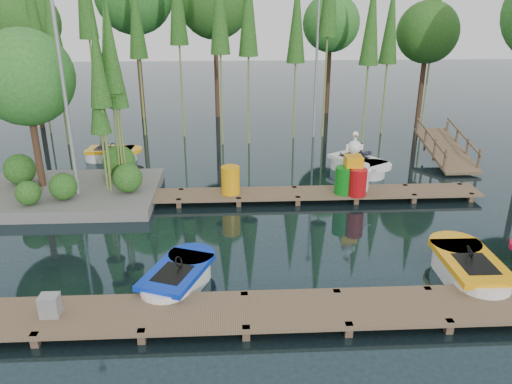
{
  "coord_description": "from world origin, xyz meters",
  "views": [
    {
      "loc": [
        -0.24,
        -13.71,
        6.62
      ],
      "look_at": [
        0.5,
        0.5,
        1.1
      ],
      "focal_mm": 35.0,
      "sensor_mm": 36.0,
      "label": 1
    }
  ],
  "objects_px": {
    "yellow_barrel": "(230,180)",
    "drum_cluster": "(354,175)",
    "utility_cabinet": "(50,305)",
    "boat_yellow_far": "(112,154)",
    "boat_blue": "(178,279)",
    "island": "(50,108)"
  },
  "relations": [
    {
      "from": "boat_blue",
      "to": "utility_cabinet",
      "type": "distance_m",
      "value": 2.94
    },
    {
      "from": "boat_yellow_far",
      "to": "yellow_barrel",
      "type": "height_order",
      "value": "yellow_barrel"
    },
    {
      "from": "boat_blue",
      "to": "yellow_barrel",
      "type": "relative_size",
      "value": 2.97
    },
    {
      "from": "boat_yellow_far",
      "to": "yellow_barrel",
      "type": "relative_size",
      "value": 2.67
    },
    {
      "from": "boat_blue",
      "to": "utility_cabinet",
      "type": "height_order",
      "value": "boat_blue"
    },
    {
      "from": "utility_cabinet",
      "to": "drum_cluster",
      "type": "xyz_separation_m",
      "value": [
        8.12,
        6.84,
        0.39
      ]
    },
    {
      "from": "boat_yellow_far",
      "to": "boat_blue",
      "type": "bearing_deg",
      "value": -46.63
    },
    {
      "from": "boat_yellow_far",
      "to": "yellow_barrel",
      "type": "bearing_deg",
      "value": -20.91
    },
    {
      "from": "utility_cabinet",
      "to": "yellow_barrel",
      "type": "bearing_deg",
      "value": 61.07
    },
    {
      "from": "boat_blue",
      "to": "boat_yellow_far",
      "type": "xyz_separation_m",
      "value": [
        -3.88,
        10.62,
        0.01
      ]
    },
    {
      "from": "utility_cabinet",
      "to": "boat_blue",
      "type": "bearing_deg",
      "value": 29.27
    },
    {
      "from": "island",
      "to": "boat_blue",
      "type": "relative_size",
      "value": 2.36
    },
    {
      "from": "boat_blue",
      "to": "drum_cluster",
      "type": "height_order",
      "value": "drum_cluster"
    },
    {
      "from": "utility_cabinet",
      "to": "yellow_barrel",
      "type": "height_order",
      "value": "yellow_barrel"
    },
    {
      "from": "yellow_barrel",
      "to": "drum_cluster",
      "type": "relative_size",
      "value": 0.44
    },
    {
      "from": "utility_cabinet",
      "to": "yellow_barrel",
      "type": "relative_size",
      "value": 0.51
    },
    {
      "from": "utility_cabinet",
      "to": "island",
      "type": "bearing_deg",
      "value": 105.44
    },
    {
      "from": "drum_cluster",
      "to": "island",
      "type": "bearing_deg",
      "value": 174.73
    },
    {
      "from": "boat_yellow_far",
      "to": "utility_cabinet",
      "type": "height_order",
      "value": "boat_yellow_far"
    },
    {
      "from": "boat_blue",
      "to": "boat_yellow_far",
      "type": "relative_size",
      "value": 1.11
    },
    {
      "from": "yellow_barrel",
      "to": "boat_yellow_far",
      "type": "bearing_deg",
      "value": 135.76
    },
    {
      "from": "boat_blue",
      "to": "yellow_barrel",
      "type": "bearing_deg",
      "value": 98.08
    }
  ]
}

